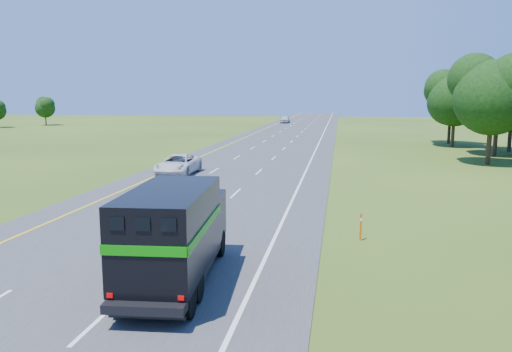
# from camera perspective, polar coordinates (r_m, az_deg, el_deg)

# --- Properties ---
(road) EXTENTS (15.00, 260.00, 0.04)m
(road) POSITION_cam_1_polar(r_m,az_deg,el_deg) (51.73, 0.46, 2.48)
(road) COLOR #38383A
(road) RESTS_ON ground
(lane_markings) EXTENTS (11.15, 260.00, 0.01)m
(lane_markings) POSITION_cam_1_polar(r_m,az_deg,el_deg) (51.73, 0.46, 2.51)
(lane_markings) COLOR yellow
(lane_markings) RESTS_ON road
(horse_truck) EXTENTS (2.78, 7.34, 3.18)m
(horse_truck) POSITION_cam_1_polar(r_m,az_deg,el_deg) (16.12, -9.24, -6.31)
(horse_truck) COLOR black
(horse_truck) RESTS_ON road
(white_suv) EXTENTS (2.62, 5.56, 1.53)m
(white_suv) POSITION_cam_1_polar(r_m,az_deg,el_deg) (38.79, -8.89, 1.32)
(white_suv) COLOR silver
(white_suv) RESTS_ON road
(far_car) EXTENTS (1.98, 4.73, 1.60)m
(far_car) POSITION_cam_1_polar(r_m,az_deg,el_deg) (112.56, 3.35, 6.48)
(far_car) COLOR #B9BAC1
(far_car) RESTS_ON road
(delineator) EXTENTS (0.10, 0.05, 1.16)m
(delineator) POSITION_cam_1_polar(r_m,az_deg,el_deg) (21.42, 11.89, -5.61)
(delineator) COLOR #DA540B
(delineator) RESTS_ON ground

